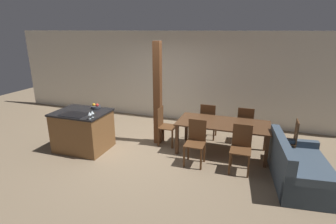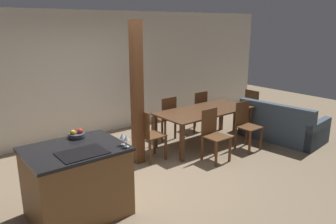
{
  "view_description": "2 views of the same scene",
  "coord_description": "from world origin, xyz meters",
  "px_view_note": "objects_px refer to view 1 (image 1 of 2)",
  "views": [
    {
      "loc": [
        2.43,
        -5.13,
        2.73
      ],
      "look_at": [
        0.6,
        0.2,
        0.95
      ],
      "focal_mm": 28.0,
      "sensor_mm": 36.0,
      "label": 1
    },
    {
      "loc": [
        -2.77,
        -4.08,
        2.43
      ],
      "look_at": [
        0.6,
        0.2,
        0.95
      ],
      "focal_mm": 35.0,
      "sensor_mm": 36.0,
      "label": 2
    }
  ],
  "objects_px": {
    "kitchen_island": "(83,130)",
    "wine_glass_near": "(90,114)",
    "dining_chair_foot_end": "(289,140)",
    "couch": "(299,170)",
    "dining_chair_far_left": "(208,120)",
    "dining_table": "(223,126)",
    "fruit_bowl": "(96,106)",
    "dining_chair_far_right": "(245,124)",
    "dining_chair_head_end": "(165,125)",
    "dining_chair_near_left": "(196,141)",
    "timber_post": "(158,94)",
    "dining_chair_near_right": "(241,147)",
    "wine_glass_middle": "(92,112)"
  },
  "relations": [
    {
      "from": "kitchen_island",
      "to": "wine_glass_near",
      "type": "height_order",
      "value": "wine_glass_near"
    },
    {
      "from": "wine_glass_near",
      "to": "dining_chair_near_left",
      "type": "distance_m",
      "value": 2.29
    },
    {
      "from": "dining_chair_near_left",
      "to": "timber_post",
      "type": "relative_size",
      "value": 0.38
    },
    {
      "from": "dining_table",
      "to": "dining_chair_far_left",
      "type": "xyz_separation_m",
      "value": [
        -0.46,
        0.7,
        -0.15
      ]
    },
    {
      "from": "fruit_bowl",
      "to": "wine_glass_near",
      "type": "distance_m",
      "value": 0.81
    },
    {
      "from": "wine_glass_middle",
      "to": "dining_chair_near_left",
      "type": "relative_size",
      "value": 0.16
    },
    {
      "from": "kitchen_island",
      "to": "dining_chair_near_right",
      "type": "relative_size",
      "value": 1.28
    },
    {
      "from": "fruit_bowl",
      "to": "dining_chair_near_right",
      "type": "xyz_separation_m",
      "value": [
        3.41,
        -0.17,
        -0.48
      ]
    },
    {
      "from": "dining_chair_far_left",
      "to": "timber_post",
      "type": "distance_m",
      "value": 1.51
    },
    {
      "from": "dining_chair_near_left",
      "to": "dining_chair_head_end",
      "type": "relative_size",
      "value": 1.0
    },
    {
      "from": "dining_chair_far_left",
      "to": "dining_chair_foot_end",
      "type": "bearing_deg",
      "value": 159.22
    },
    {
      "from": "fruit_bowl",
      "to": "dining_chair_far_right",
      "type": "height_order",
      "value": "fruit_bowl"
    },
    {
      "from": "couch",
      "to": "kitchen_island",
      "type": "bearing_deg",
      "value": 83.96
    },
    {
      "from": "dining_chair_near_left",
      "to": "dining_chair_near_right",
      "type": "distance_m",
      "value": 0.92
    },
    {
      "from": "fruit_bowl",
      "to": "dining_chair_near_left",
      "type": "distance_m",
      "value": 2.54
    },
    {
      "from": "fruit_bowl",
      "to": "dining_table",
      "type": "height_order",
      "value": "fruit_bowl"
    },
    {
      "from": "wine_glass_middle",
      "to": "dining_chair_far_left",
      "type": "xyz_separation_m",
      "value": [
        2.15,
        1.88,
        -0.56
      ]
    },
    {
      "from": "dining_table",
      "to": "kitchen_island",
      "type": "bearing_deg",
      "value": -164.4
    },
    {
      "from": "dining_chair_far_left",
      "to": "wine_glass_middle",
      "type": "bearing_deg",
      "value": 41.16
    },
    {
      "from": "wine_glass_near",
      "to": "dining_chair_near_right",
      "type": "relative_size",
      "value": 0.16
    },
    {
      "from": "kitchen_island",
      "to": "fruit_bowl",
      "type": "distance_m",
      "value": 0.64
    },
    {
      "from": "dining_chair_near_left",
      "to": "dining_chair_far_left",
      "type": "relative_size",
      "value": 1.0
    },
    {
      "from": "dining_chair_near_left",
      "to": "timber_post",
      "type": "height_order",
      "value": "timber_post"
    },
    {
      "from": "dining_chair_foot_end",
      "to": "dining_chair_head_end",
      "type": "bearing_deg",
      "value": -90.0
    },
    {
      "from": "couch",
      "to": "dining_chair_head_end",
      "type": "bearing_deg",
      "value": 67.52
    },
    {
      "from": "kitchen_island",
      "to": "wine_glass_middle",
      "type": "height_order",
      "value": "wine_glass_middle"
    },
    {
      "from": "kitchen_island",
      "to": "dining_chair_head_end",
      "type": "distance_m",
      "value": 1.94
    },
    {
      "from": "dining_table",
      "to": "dining_chair_far_left",
      "type": "distance_m",
      "value": 0.85
    },
    {
      "from": "dining_chair_far_right",
      "to": "dining_chair_head_end",
      "type": "distance_m",
      "value": 1.98
    },
    {
      "from": "dining_chair_foot_end",
      "to": "couch",
      "type": "relative_size",
      "value": 0.54
    },
    {
      "from": "dining_table",
      "to": "dining_chair_far_left",
      "type": "bearing_deg",
      "value": 123.13
    },
    {
      "from": "dining_chair_far_right",
      "to": "timber_post",
      "type": "distance_m",
      "value": 2.28
    },
    {
      "from": "dining_chair_far_right",
      "to": "fruit_bowl",
      "type": "bearing_deg",
      "value": 20.0
    },
    {
      "from": "dining_table",
      "to": "dining_chair_head_end",
      "type": "xyz_separation_m",
      "value": [
        -1.39,
        0.0,
        -0.15
      ]
    },
    {
      "from": "fruit_bowl",
      "to": "dining_table",
      "type": "xyz_separation_m",
      "value": [
        2.95,
        0.54,
        -0.33
      ]
    },
    {
      "from": "dining_table",
      "to": "timber_post",
      "type": "bearing_deg",
      "value": 178.26
    },
    {
      "from": "dining_chair_near_right",
      "to": "couch",
      "type": "height_order",
      "value": "dining_chair_near_right"
    },
    {
      "from": "dining_chair_near_right",
      "to": "dining_chair_far_left",
      "type": "relative_size",
      "value": 1.0
    },
    {
      "from": "dining_table",
      "to": "dining_chair_head_end",
      "type": "relative_size",
      "value": 2.17
    },
    {
      "from": "dining_chair_far_left",
      "to": "kitchen_island",
      "type": "bearing_deg",
      "value": 30.57
    },
    {
      "from": "fruit_bowl",
      "to": "dining_chair_foot_end",
      "type": "height_order",
      "value": "fruit_bowl"
    },
    {
      "from": "dining_table",
      "to": "wine_glass_near",
      "type": "bearing_deg",
      "value": -154.03
    },
    {
      "from": "kitchen_island",
      "to": "dining_chair_near_left",
      "type": "bearing_deg",
      "value": 3.65
    },
    {
      "from": "kitchen_island",
      "to": "dining_chair_head_end",
      "type": "bearing_deg",
      "value": 26.73
    },
    {
      "from": "dining_chair_far_left",
      "to": "dining_chair_far_right",
      "type": "height_order",
      "value": "same"
    },
    {
      "from": "wine_glass_middle",
      "to": "timber_post",
      "type": "height_order",
      "value": "timber_post"
    },
    {
      "from": "kitchen_island",
      "to": "dining_table",
      "type": "height_order",
      "value": "kitchen_island"
    },
    {
      "from": "kitchen_island",
      "to": "dining_chair_near_left",
      "type": "relative_size",
      "value": 1.28
    },
    {
      "from": "kitchen_island",
      "to": "timber_post",
      "type": "xyz_separation_m",
      "value": [
        1.54,
        0.92,
        0.78
      ]
    },
    {
      "from": "dining_chair_head_end",
      "to": "dining_chair_foot_end",
      "type": "xyz_separation_m",
      "value": [
        2.79,
        0.0,
        0.0
      ]
    }
  ]
}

